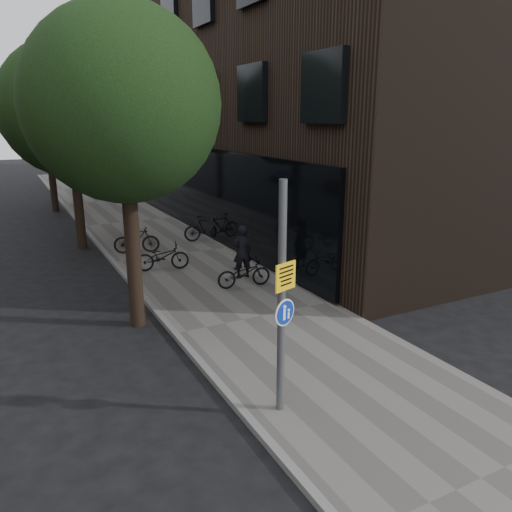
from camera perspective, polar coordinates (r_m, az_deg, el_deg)
ground at (r=10.22m, az=8.27°, el=-14.07°), size 120.00×120.00×0.00m
sidewalk at (r=18.68m, az=-9.14°, el=0.05°), size 4.50×60.00×0.12m
curb_edge at (r=18.13m, az=-15.88°, el=-0.83°), size 0.15×60.00×0.13m
building_right_dark_brick at (r=32.47m, az=-2.26°, el=22.73°), size 12.00×40.00×18.00m
street_tree_near at (r=12.08m, az=-14.72°, el=15.52°), size 4.40×4.40×7.50m
street_tree_mid at (r=20.45m, az=-20.38°, el=14.98°), size 5.00×5.00×7.80m
street_tree_far at (r=29.39m, az=-22.83°, el=14.69°), size 5.00×5.00×7.80m
signpost at (r=8.21m, az=2.93°, el=-5.06°), size 0.45×0.17×4.00m
pedestrian at (r=15.60m, az=-1.57°, el=0.51°), size 0.68×0.52×1.67m
parked_bike_facade_near at (r=14.81m, az=-1.39°, el=-1.96°), size 1.69×0.77×0.86m
parked_bike_facade_far at (r=20.40m, az=-5.82°, el=3.20°), size 1.81×0.79×1.05m
parked_bike_curb_near at (r=16.72m, az=-10.66°, el=-0.06°), size 1.83×0.98×0.91m
parked_bike_curb_far at (r=18.99m, az=-13.50°, el=1.81°), size 1.73×0.94×1.00m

